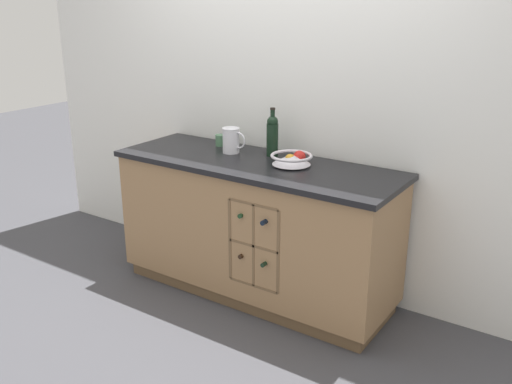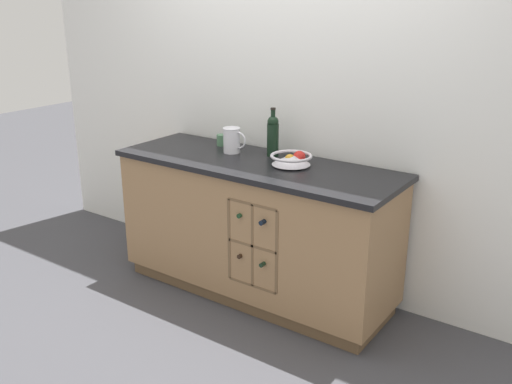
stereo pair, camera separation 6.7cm
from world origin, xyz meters
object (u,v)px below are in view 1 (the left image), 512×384
fruit_bowl (292,158)px  ceramic_mug (221,140)px  white_pitcher (231,140)px  standing_wine_bottle (272,134)px

fruit_bowl → ceramic_mug: size_ratio=2.42×
white_pitcher → ceramic_mug: bearing=147.1°
white_pitcher → fruit_bowl: bearing=-4.1°
white_pitcher → standing_wine_bottle: standing_wine_bottle is taller
fruit_bowl → ceramic_mug: (-0.65, 0.14, -0.01)m
white_pitcher → ceramic_mug: size_ratio=1.62×
white_pitcher → ceramic_mug: (-0.17, 0.11, -0.05)m
ceramic_mug → standing_wine_bottle: size_ratio=0.34×
fruit_bowl → standing_wine_bottle: size_ratio=0.82×
white_pitcher → standing_wine_bottle: bearing=18.7°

